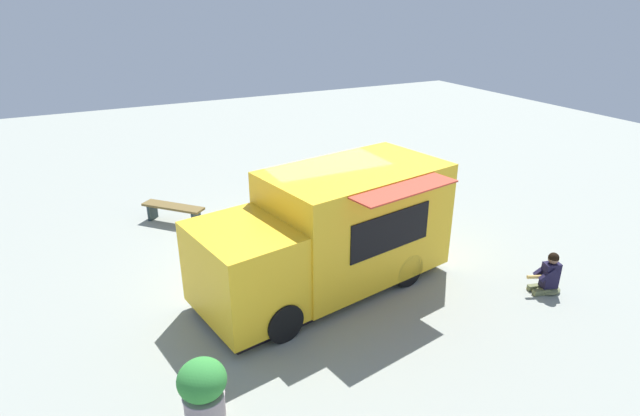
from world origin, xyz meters
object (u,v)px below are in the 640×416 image
person_customer (548,276)px  planter_flowering_far (372,188)px  plaza_bench (173,210)px  food_truck (331,235)px  planter_flowering_side (267,207)px  planter_flowering_near (203,388)px

person_customer → planter_flowering_far: bearing=-173.9°
planter_flowering_far → plaza_bench: (-1.19, -5.51, -0.09)m
food_truck → planter_flowering_side: (-3.99, 0.13, -0.90)m
food_truck → planter_flowering_far: 4.86m
planter_flowering_far → planter_flowering_side: bearing=-98.2°
food_truck → planter_flowering_near: bearing=-54.3°
person_customer → plaza_bench: person_customer is taller
food_truck → plaza_bench: food_truck is taller
plaza_bench → planter_flowering_near: bearing=-8.6°
food_truck → plaza_bench: bearing=-154.5°
food_truck → plaza_bench: size_ratio=3.58×
food_truck → planter_flowering_far: bearing=137.4°
person_customer → planter_flowering_near: planter_flowering_near is taller
planter_flowering_side → plaza_bench: size_ratio=0.36×
planter_flowering_near → planter_flowering_side: bearing=151.5°
planter_flowering_far → plaza_bench: bearing=-102.2°
planter_flowering_side → planter_flowering_far: bearing=81.8°
food_truck → planter_flowering_near: food_truck is taller
person_customer → planter_flowering_side: 7.28m
planter_flowering_side → food_truck: bearing=-1.9°
person_customer → planter_flowering_far: size_ratio=1.02×
food_truck → plaza_bench: 5.30m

